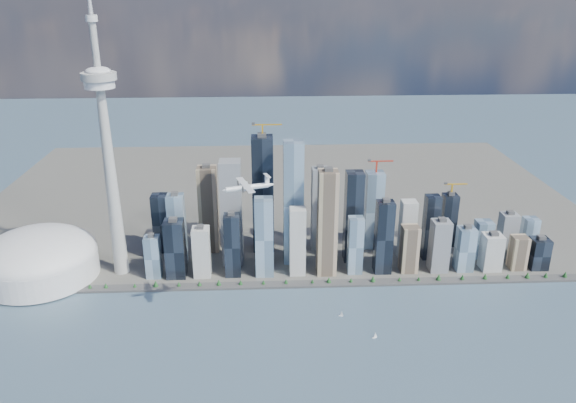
{
  "coord_description": "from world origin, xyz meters",
  "views": [
    {
      "loc": [
        -40.39,
        -608.95,
        493.83
      ],
      "look_at": [
        0.54,
        260.0,
        154.13
      ],
      "focal_mm": 35.0,
      "sensor_mm": 36.0,
      "label": 1
    }
  ],
  "objects_px": {
    "sailboat_west": "(375,336)",
    "needle_tower": "(107,148)",
    "airplane": "(248,187)",
    "dome_stadium": "(39,258)",
    "sailboat_east": "(341,314)"
  },
  "relations": [
    {
      "from": "needle_tower",
      "to": "sailboat_west",
      "type": "relative_size",
      "value": 52.11
    },
    {
      "from": "airplane",
      "to": "needle_tower",
      "type": "bearing_deg",
      "value": 124.18
    },
    {
      "from": "needle_tower",
      "to": "dome_stadium",
      "type": "relative_size",
      "value": 2.75
    },
    {
      "from": "dome_stadium",
      "to": "airplane",
      "type": "xyz_separation_m",
      "value": [
        378.75,
        -180.97,
        192.78
      ]
    },
    {
      "from": "sailboat_west",
      "to": "airplane",
      "type": "bearing_deg",
      "value": 154.69
    },
    {
      "from": "needle_tower",
      "to": "sailboat_east",
      "type": "bearing_deg",
      "value": -22.9
    },
    {
      "from": "needle_tower",
      "to": "airplane",
      "type": "bearing_deg",
      "value": -38.66
    },
    {
      "from": "sailboat_west",
      "to": "dome_stadium",
      "type": "bearing_deg",
      "value": 143.39
    },
    {
      "from": "needle_tower",
      "to": "sailboat_west",
      "type": "distance_m",
      "value": 530.29
    },
    {
      "from": "dome_stadium",
      "to": "sailboat_west",
      "type": "bearing_deg",
      "value": -20.55
    },
    {
      "from": "airplane",
      "to": "sailboat_east",
      "type": "xyz_separation_m",
      "value": [
        141.4,
        30.36,
        -228.8
      ]
    },
    {
      "from": "sailboat_west",
      "to": "sailboat_east",
      "type": "xyz_separation_m",
      "value": [
        -42.22,
        60.26,
        0.04
      ]
    },
    {
      "from": "sailboat_west",
      "to": "needle_tower",
      "type": "bearing_deg",
      "value": 136.33
    },
    {
      "from": "airplane",
      "to": "dome_stadium",
      "type": "bearing_deg",
      "value": 137.3
    },
    {
      "from": "needle_tower",
      "to": "sailboat_west",
      "type": "height_order",
      "value": "needle_tower"
    }
  ]
}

